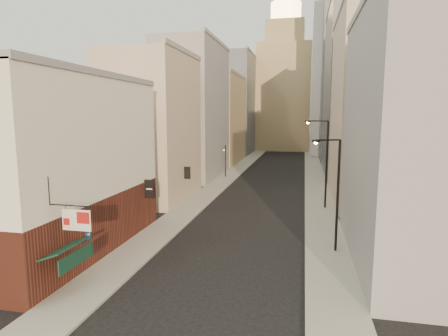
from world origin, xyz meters
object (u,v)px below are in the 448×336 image
streetlamp_mid (324,159)px  white_tower (329,75)px  streetlamp_near (335,189)px  clock_tower (284,85)px  traffic_light_left (225,155)px

streetlamp_mid → white_tower: bearing=93.4°
streetlamp_near → streetlamp_mid: streetlamp_mid is taller
clock_tower → streetlamp_mid: size_ratio=5.02×
white_tower → streetlamp_near: size_ratio=5.27×
clock_tower → traffic_light_left: clock_tower is taller
clock_tower → traffic_light_left: 52.49m
white_tower → streetlamp_mid: (-3.24, -53.05, -13.50)m
white_tower → traffic_light_left: 42.73m
streetlamp_mid → clock_tower: bearing=103.5°
clock_tower → streetlamp_mid: (7.76, -67.05, -12.53)m
clock_tower → white_tower: 17.83m
white_tower → streetlamp_mid: white_tower is taller
clock_tower → traffic_light_left: size_ratio=8.98×
clock_tower → streetlamp_near: (7.87, -79.62, -13.14)m
white_tower → traffic_light_left: bearing=-115.1°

